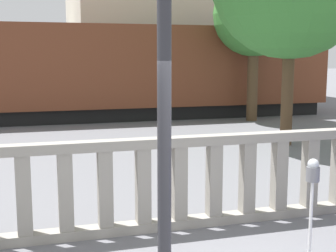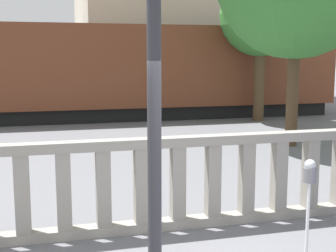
{
  "view_description": "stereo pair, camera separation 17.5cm",
  "coord_description": "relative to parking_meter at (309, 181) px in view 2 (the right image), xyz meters",
  "views": [
    {
      "loc": [
        -2.02,
        -3.09,
        2.54
      ],
      "look_at": [
        0.12,
        4.3,
        1.39
      ],
      "focal_mm": 50.0,
      "sensor_mm": 36.0,
      "label": 1
    },
    {
      "loc": [
        -1.85,
        -3.13,
        2.54
      ],
      "look_at": [
        0.12,
        4.3,
        1.39
      ],
      "focal_mm": 50.0,
      "sensor_mm": 36.0,
      "label": 2
    }
  ],
  "objects": [
    {
      "name": "balustrade",
      "position": [
        -1.19,
        1.59,
        -0.36
      ],
      "size": [
        15.09,
        0.24,
        1.38
      ],
      "color": "gray",
      "rests_on": "ground"
    },
    {
      "name": "train_near",
      "position": [
        -2.87,
        13.96,
        0.91
      ],
      "size": [
        24.02,
        2.64,
        4.33
      ],
      "color": "black",
      "rests_on": "ground"
    },
    {
      "name": "building_block",
      "position": [
        5.03,
        21.79,
        4.38
      ],
      "size": [
        12.0,
        9.17,
        10.85
      ],
      "color": "beige",
      "rests_on": "ground"
    },
    {
      "name": "tree_right",
      "position": [
        5.09,
        11.95,
        3.02
      ],
      "size": [
        3.2,
        3.2,
        5.71
      ],
      "color": "#4C3823",
      "rests_on": "ground"
    },
    {
      "name": "train_far",
      "position": [
        -1.35,
        22.01,
        0.79
      ],
      "size": [
        19.13,
        2.91,
        4.08
      ],
      "color": "black",
      "rests_on": "ground"
    },
    {
      "name": "parking_meter",
      "position": [
        0.0,
        0.0,
        0.0
      ],
      "size": [
        0.16,
        0.16,
        1.32
      ],
      "color": "silver",
      "rests_on": "ground"
    }
  ]
}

